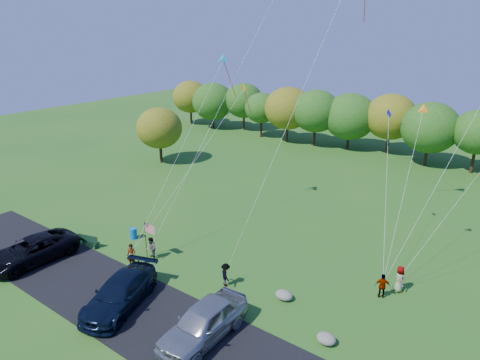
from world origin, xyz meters
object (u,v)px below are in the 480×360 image
(flyer_c, at_px, (226,275))
(flyer_e, at_px, (399,279))
(flyer_a, at_px, (132,256))
(minivan_dark, at_px, (32,250))
(minivan_silver, at_px, (204,322))
(flyer_d, at_px, (382,286))
(park_bench, at_px, (89,240))
(trash_barrel, at_px, (133,233))
(flyer_b, at_px, (151,249))
(minivan_navy, at_px, (120,293))

(flyer_c, height_order, flyer_e, flyer_e)
(flyer_c, distance_m, flyer_e, 11.16)
(flyer_a, distance_m, flyer_c, 7.12)
(minivan_dark, bearing_deg, minivan_silver, 6.25)
(minivan_silver, xyz_separation_m, flyer_d, (6.50, 9.51, -0.24))
(minivan_silver, distance_m, park_bench, 14.32)
(park_bench, bearing_deg, flyer_e, 5.34)
(trash_barrel, bearing_deg, park_bench, -120.59)
(flyer_c, bearing_deg, flyer_d, -118.12)
(flyer_e, distance_m, park_bench, 22.73)
(flyer_a, bearing_deg, park_bench, 151.46)
(minivan_dark, xyz_separation_m, flyer_d, (21.77, 10.71, -0.13))
(minivan_dark, relative_size, flyer_a, 3.63)
(minivan_dark, distance_m, trash_barrel, 7.38)
(flyer_b, bearing_deg, park_bench, -130.39)
(minivan_silver, bearing_deg, flyer_c, 113.99)
(minivan_silver, height_order, flyer_d, minivan_silver)
(minivan_silver, relative_size, flyer_b, 3.44)
(trash_barrel, bearing_deg, flyer_e, 15.18)
(minivan_silver, distance_m, flyer_a, 9.39)
(minivan_dark, distance_m, flyer_c, 14.34)
(minivan_navy, bearing_deg, flyer_a, 112.40)
(minivan_silver, relative_size, flyer_d, 3.59)
(flyer_a, xyz_separation_m, flyer_e, (16.14, 8.20, 0.01))
(minivan_navy, bearing_deg, trash_barrel, 115.89)
(flyer_b, height_order, trash_barrel, flyer_b)
(flyer_b, relative_size, flyer_e, 0.97)
(minivan_dark, height_order, minivan_silver, minivan_silver)
(flyer_a, height_order, flyer_c, flyer_a)
(flyer_a, height_order, trash_barrel, flyer_a)
(minivan_silver, xyz_separation_m, flyer_c, (-2.20, 4.71, -0.26))
(flyer_e, bearing_deg, minivan_navy, 96.51)
(minivan_navy, xyz_separation_m, flyer_e, (13.07, 11.69, -0.06))
(minivan_navy, relative_size, park_bench, 3.50)
(minivan_dark, relative_size, minivan_silver, 1.08)
(flyer_b, bearing_deg, minivan_navy, -27.88)
(flyer_c, height_order, flyer_d, flyer_d)
(minivan_silver, relative_size, park_bench, 3.37)
(flyer_a, relative_size, trash_barrel, 2.00)
(minivan_navy, relative_size, flyer_c, 3.82)
(minivan_dark, height_order, flyer_c, minivan_dark)
(minivan_navy, xyz_separation_m, flyer_d, (12.44, 10.37, -0.13))
(minivan_navy, distance_m, minivan_silver, 6.00)
(flyer_b, height_order, flyer_d, flyer_b)
(minivan_dark, distance_m, flyer_b, 8.49)
(minivan_navy, relative_size, flyer_a, 3.49)
(minivan_silver, height_order, park_bench, minivan_silver)
(minivan_navy, bearing_deg, minivan_silver, -10.88)
(flyer_c, relative_size, park_bench, 0.92)
(park_bench, bearing_deg, minivan_silver, -26.42)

